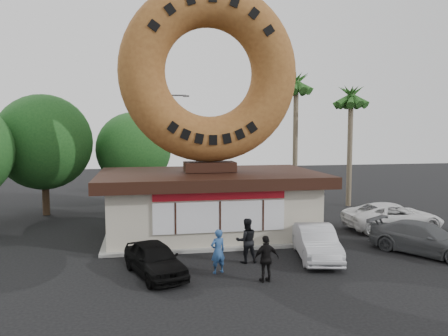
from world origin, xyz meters
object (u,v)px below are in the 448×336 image
street_lamp (164,142)px  car_grey (424,239)px  car_silver (316,242)px  giant_donut (209,72)px  person_left (218,251)px  person_right (266,259)px  person_center (246,241)px  car_black (155,259)px  donut_shop (210,201)px  car_white (393,217)px

street_lamp → car_grey: bearing=-55.2°
car_silver → giant_donut: bearing=138.2°
giant_donut → street_lamp: 10.87m
person_left → person_right: 2.00m
person_center → car_black: bearing=12.3°
person_right → person_center: bearing=-95.3°
donut_shop → street_lamp: bearing=100.5°
car_black → car_silver: (6.80, 0.95, 0.06)m
person_center → car_white: 10.07m
person_center → car_black: (-3.76, -0.93, -0.29)m
person_center → street_lamp: bearing=-81.6°
car_white → giant_donut: bearing=85.5°
car_white → car_black: bearing=111.9°
car_black → person_right: bearing=-39.1°
street_lamp → person_right: size_ratio=4.72×
person_right → car_white: size_ratio=0.32×
giant_donut → street_lamp: giant_donut is taller
street_lamp → person_left: bearing=-85.6°
car_grey → car_white: car_white is taller
giant_donut → person_right: (0.93, -7.35, -7.48)m
person_right → car_white: bearing=-153.5°
person_right → car_grey: size_ratio=0.36×
car_silver → car_white: (6.13, 4.13, 0.04)m
street_lamp → car_silver: (5.66, -14.98, -3.78)m
car_black → person_center: bearing=-5.4°
person_center → person_right: bearing=92.5°
giant_donut → person_left: 9.66m
person_center → person_right: person_center is taller
giant_donut → street_lamp: bearing=100.5°
car_white → person_left: bearing=116.8°
car_white → person_center: bearing=114.8°
donut_shop → person_left: (-0.61, -6.06, -0.92)m
car_grey → car_white: (1.20, 4.40, 0.05)m
donut_shop → street_lamp: 10.54m
donut_shop → person_center: bearing=-81.3°
donut_shop → car_silver: (3.81, -4.97, -1.07)m
person_right → car_grey: person_right is taller
street_lamp → donut_shop: bearing=-79.5°
person_left → car_silver: 4.55m
giant_donut → person_center: bearing=-81.3°
donut_shop → car_black: bearing=-116.8°
donut_shop → car_grey: bearing=-30.9°
car_black → street_lamp: bearing=66.7°
giant_donut → donut_shop: bearing=-90.0°
street_lamp → person_left: street_lamp is taller
street_lamp → person_center: 15.64m
person_center → car_black: size_ratio=0.50×
street_lamp → car_silver: bearing=-69.3°
person_center → car_grey: person_center is taller
street_lamp → person_left: size_ratio=4.70×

